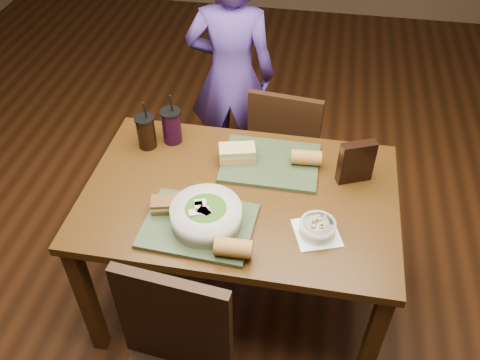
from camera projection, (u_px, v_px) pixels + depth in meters
name	position (u px, v px, depth m)	size (l,w,h in m)	color
ground	(240.00, 297.00, 2.62)	(6.00, 6.00, 0.00)	#381C0B
dining_table	(240.00, 208.00, 2.17)	(1.30, 0.85, 0.75)	#43280D
chair_far	(284.00, 147.00, 2.77)	(0.41, 0.41, 0.86)	black
diner	(231.00, 76.00, 2.89)	(0.51, 0.33, 1.39)	#533798
tray_near	(199.00, 226.00, 1.96)	(0.42, 0.32, 0.02)	#314226
tray_far	(270.00, 163.00, 2.24)	(0.42, 0.32, 0.02)	#314226
salad_bowl	(206.00, 214.00, 1.93)	(0.27, 0.27, 0.09)	silver
soup_bowl	(318.00, 228.00, 1.92)	(0.21, 0.21, 0.07)	white
sandwich_near	(165.00, 205.00, 2.00)	(0.12, 0.10, 0.05)	#593819
sandwich_far	(237.00, 153.00, 2.22)	(0.17, 0.12, 0.06)	tan
baguette_near	(233.00, 248.00, 1.82)	(0.07, 0.07, 0.14)	#AD7533
baguette_far	(306.00, 158.00, 2.20)	(0.06, 0.06, 0.13)	#AD7533
cup_cola	(146.00, 132.00, 2.29)	(0.09, 0.09, 0.24)	black
cup_berry	(172.00, 126.00, 2.31)	(0.09, 0.09, 0.25)	black
chip_bag	(356.00, 162.00, 2.11)	(0.15, 0.05, 0.19)	black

